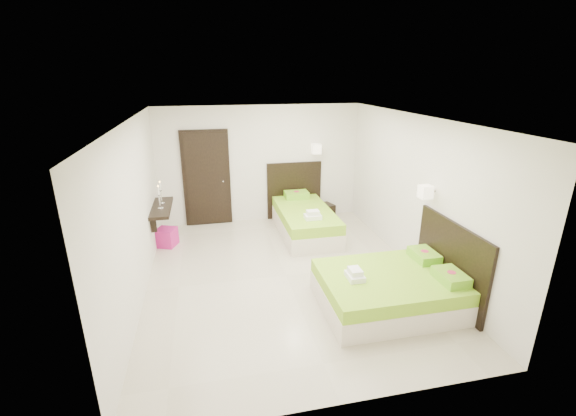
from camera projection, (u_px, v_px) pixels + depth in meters
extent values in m
plane|color=#BCB29C|center=(286.00, 275.00, 6.50)|extent=(5.50, 5.50, 0.00)
cube|color=beige|center=(305.00, 226.00, 8.16)|extent=(1.06, 2.11, 0.34)
cube|color=#76B51D|center=(305.00, 214.00, 8.07)|extent=(1.05, 2.09, 0.21)
cube|color=black|center=(294.00, 190.00, 8.95)|extent=(1.27, 0.05, 1.32)
cube|color=#76BC22|center=(296.00, 195.00, 8.74)|extent=(0.53, 0.36, 0.15)
cylinder|color=#CB2F50|center=(296.00, 191.00, 8.72)|extent=(0.13, 0.13, 0.00)
cube|color=white|center=(313.00, 217.00, 7.49)|extent=(0.32, 0.23, 0.08)
cube|color=white|center=(313.00, 213.00, 7.46)|extent=(0.24, 0.17, 0.08)
cube|color=beige|center=(316.00, 149.00, 8.58)|extent=(0.19, 0.19, 0.21)
cylinder|color=#2D2116|center=(315.00, 148.00, 8.65)|extent=(0.03, 0.16, 0.03)
cube|color=beige|center=(388.00, 296.00, 5.61)|extent=(1.95, 1.47, 0.31)
cube|color=#76B51D|center=(389.00, 281.00, 5.53)|extent=(1.94, 1.45, 0.20)
cube|color=black|center=(450.00, 262.00, 5.65)|extent=(0.05, 1.66, 1.22)
cube|color=#76BC22|center=(451.00, 277.00, 5.31)|extent=(0.33, 0.49, 0.14)
cylinder|color=#CB2F50|center=(452.00, 272.00, 5.28)|extent=(0.12, 0.12, 0.00)
cube|color=#76BC22|center=(424.00, 255.00, 5.94)|extent=(0.33, 0.49, 0.14)
cylinder|color=#CB2F50|center=(425.00, 251.00, 5.91)|extent=(0.12, 0.12, 0.00)
cube|color=white|center=(355.00, 276.00, 5.38)|extent=(0.22, 0.29, 0.08)
cube|color=white|center=(355.00, 271.00, 5.35)|extent=(0.16, 0.22, 0.08)
cube|color=beige|center=(426.00, 192.00, 5.89)|extent=(0.18, 0.18, 0.20)
cylinder|color=#2D2116|center=(430.00, 191.00, 5.91)|extent=(0.16, 0.03, 0.03)
cube|color=black|center=(324.00, 212.00, 8.99)|extent=(0.49, 0.46, 0.35)
cube|color=#AB1669|center=(167.00, 237.00, 7.58)|extent=(0.46, 0.46, 0.35)
cube|color=black|center=(207.00, 179.00, 8.42)|extent=(1.02, 0.06, 2.14)
cube|color=black|center=(207.00, 179.00, 8.38)|extent=(0.88, 0.04, 2.06)
cylinder|color=silver|center=(223.00, 181.00, 8.44)|extent=(0.03, 0.10, 0.03)
cube|color=black|center=(162.00, 208.00, 7.29)|extent=(0.35, 1.20, 0.06)
cube|color=black|center=(153.00, 224.00, 6.90)|extent=(0.10, 0.04, 0.30)
cube|color=black|center=(158.00, 208.00, 7.73)|extent=(0.10, 0.04, 0.30)
cylinder|color=silver|center=(161.00, 208.00, 7.14)|extent=(0.10, 0.10, 0.02)
cylinder|color=silver|center=(160.00, 202.00, 7.10)|extent=(0.02, 0.02, 0.22)
cone|color=silver|center=(159.00, 196.00, 7.06)|extent=(0.07, 0.07, 0.04)
cylinder|color=white|center=(159.00, 191.00, 7.03)|extent=(0.02, 0.02, 0.15)
sphere|color=#FFB23F|center=(158.00, 186.00, 7.00)|extent=(0.02, 0.02, 0.02)
cylinder|color=silver|center=(162.00, 203.00, 7.42)|extent=(0.10, 0.10, 0.02)
cylinder|color=silver|center=(161.00, 197.00, 7.38)|extent=(0.02, 0.02, 0.22)
cone|color=silver|center=(161.00, 191.00, 7.33)|extent=(0.07, 0.07, 0.04)
cylinder|color=white|center=(160.00, 186.00, 7.30)|extent=(0.02, 0.02, 0.15)
sphere|color=#FFB23F|center=(160.00, 182.00, 7.27)|extent=(0.02, 0.02, 0.02)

